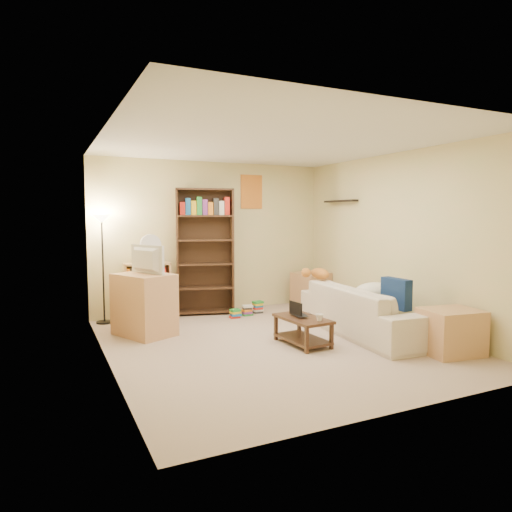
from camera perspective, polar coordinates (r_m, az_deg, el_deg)
name	(u,v)px	position (r m, az deg, el deg)	size (l,w,h in m)	color
room	(274,214)	(5.66, 2.31, 5.23)	(4.50, 4.54, 2.52)	#C6A895
sofa	(366,310)	(6.42, 13.62, -6.58)	(1.04, 2.29, 0.65)	beige
navy_pillow	(396,294)	(6.05, 17.11, -4.51)	(0.43, 0.13, 0.39)	navy
cream_blanket	(374,292)	(6.52, 14.56, -4.35)	(0.60, 0.43, 0.26)	white
tabby_cat	(317,273)	(6.93, 7.69, -2.17)	(0.51, 0.21, 0.18)	#C7732A
coffee_table	(303,328)	(5.79, 5.86, -8.93)	(0.48, 0.80, 0.34)	#442D1A
laptop	(303,315)	(5.83, 5.88, -7.32)	(0.29, 0.39, 0.03)	black
laptop_screen	(296,309)	(5.75, 4.98, -6.58)	(0.01, 0.26, 0.17)	white
mug	(319,317)	(5.57, 7.93, -7.62)	(0.11, 0.11, 0.09)	white
tv_remote	(297,312)	(6.01, 5.12, -7.00)	(0.04, 0.14, 0.02)	black
tv_stand	(144,305)	(6.34, -13.80, -5.91)	(0.55, 0.77, 0.83)	tan
television	(143,260)	(6.25, -13.92, -0.44)	(0.36, 0.64, 0.38)	black
tall_bookshelf	(205,248)	(7.44, -6.40, 0.95)	(0.97, 0.53, 2.04)	#3E2818
short_bookshelf	(148,292)	(7.19, -13.41, -4.37)	(0.71, 0.32, 0.89)	tan
desk_fan	(150,248)	(7.08, -13.05, 1.01)	(0.32, 0.18, 0.44)	white
floor_lamp	(102,237)	(7.11, -18.68, 2.28)	(0.28, 0.28, 1.62)	black
side_table	(311,290)	(8.14, 6.87, -4.19)	(0.53, 0.53, 0.61)	tan
end_cabinet	(451,332)	(5.82, 23.16, -8.69)	(0.63, 0.52, 0.52)	tan
book_stacks	(248,310)	(7.42, -0.99, -6.76)	(0.64, 0.30, 0.20)	red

